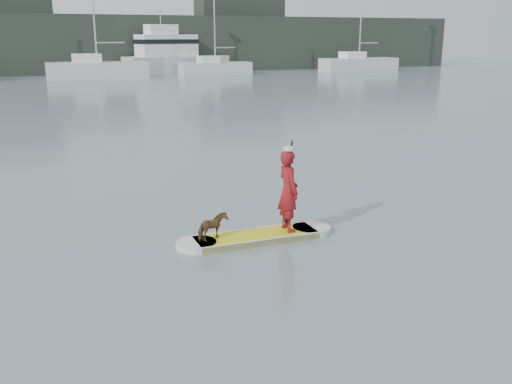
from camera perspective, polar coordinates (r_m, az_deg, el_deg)
name	(u,v)px	position (r m, az deg, el deg)	size (l,w,h in m)	color
ground	(341,201)	(14.35, 8.49, -0.93)	(140.00, 140.00, 0.00)	slate
paddleboard	(256,237)	(11.58, 0.00, -4.49)	(3.30, 0.86, 0.12)	yellow
paddler	(288,191)	(11.57, 3.24, 0.12)	(0.61, 0.40, 1.67)	maroon
white_cap	(289,149)	(11.37, 3.31, 4.36)	(0.22, 0.22, 0.07)	silver
dog	(213,227)	(11.19, -4.37, -3.50)	(0.28, 0.62, 0.53)	brown
paddle	(288,194)	(11.94, 3.27, -0.18)	(0.10, 0.30, 2.00)	black
sailboat_d	(97,68)	(56.37, -15.64, 11.83)	(9.29, 3.23, 13.53)	silver
sailboat_e	(215,67)	(59.71, -4.15, 12.31)	(7.27, 2.38, 10.53)	silver
sailboat_f	(358,63)	(66.95, 10.19, 12.59)	(9.16, 3.02, 13.57)	silver
motor_yacht_a	(172,56)	(62.32, -8.39, 13.34)	(11.48, 5.51, 6.61)	silver
shore_mass	(85,44)	(65.17, -16.72, 13.96)	(90.00, 6.00, 6.00)	#202823
shore_building_east	(240,35)	(70.42, -1.65, 15.47)	(10.00, 4.00, 8.00)	#202823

